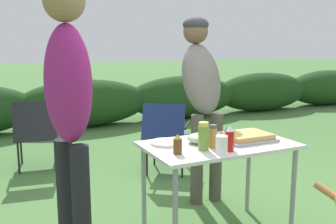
{
  "coord_description": "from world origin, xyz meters",
  "views": [
    {
      "loc": [
        -1.48,
        -2.25,
        1.45
      ],
      "look_at": [
        -0.14,
        0.58,
        0.89
      ],
      "focal_mm": 40.0,
      "sensor_mm": 36.0,
      "label": 1
    }
  ],
  "objects_px": {
    "standing_person_in_olive_jacket": "(201,86)",
    "standing_person_in_dark_puffer": "(68,93)",
    "food_tray": "(247,137)",
    "camp_chair_green_behind_table": "(166,134)",
    "paper_cup_stack": "(221,145)",
    "ketchup_bottle": "(230,139)",
    "relish_jar": "(203,136)",
    "folding_table": "(218,153)",
    "mayo_bottle": "(227,138)",
    "beer_bottle": "(178,145)",
    "camp_chair_near_hedge": "(36,131)",
    "mixing_bowl": "(200,138)",
    "plate_stack": "(166,143)",
    "spice_jar": "(213,137)"
  },
  "relations": [
    {
      "from": "beer_bottle",
      "to": "camp_chair_near_hedge",
      "type": "height_order",
      "value": "beer_bottle"
    },
    {
      "from": "standing_person_in_olive_jacket",
      "to": "mixing_bowl",
      "type": "bearing_deg",
      "value": -118.06
    },
    {
      "from": "food_tray",
      "to": "ketchup_bottle",
      "type": "relative_size",
      "value": 2.15
    },
    {
      "from": "ketchup_bottle",
      "to": "food_tray",
      "type": "bearing_deg",
      "value": 32.49
    },
    {
      "from": "mixing_bowl",
      "to": "ketchup_bottle",
      "type": "distance_m",
      "value": 0.28
    },
    {
      "from": "mayo_bottle",
      "to": "camp_chair_green_behind_table",
      "type": "xyz_separation_m",
      "value": [
        0.27,
        1.59,
        -0.34
      ]
    },
    {
      "from": "camp_chair_green_behind_table",
      "to": "camp_chair_near_hedge",
      "type": "height_order",
      "value": "same"
    },
    {
      "from": "ketchup_bottle",
      "to": "beer_bottle",
      "type": "height_order",
      "value": "ketchup_bottle"
    },
    {
      "from": "food_tray",
      "to": "camp_chair_near_hedge",
      "type": "height_order",
      "value": "camp_chair_near_hedge"
    },
    {
      "from": "ketchup_bottle",
      "to": "mayo_bottle",
      "type": "distance_m",
      "value": 0.07
    },
    {
      "from": "ketchup_bottle",
      "to": "relish_jar",
      "type": "xyz_separation_m",
      "value": [
        -0.14,
        0.1,
        0.01
      ]
    },
    {
      "from": "food_tray",
      "to": "beer_bottle",
      "type": "relative_size",
      "value": 2.87
    },
    {
      "from": "standing_person_in_dark_puffer",
      "to": "standing_person_in_olive_jacket",
      "type": "bearing_deg",
      "value": -78.8
    },
    {
      "from": "ketchup_bottle",
      "to": "spice_jar",
      "type": "distance_m",
      "value": 0.13
    },
    {
      "from": "food_tray",
      "to": "mixing_bowl",
      "type": "relative_size",
      "value": 1.99
    },
    {
      "from": "paper_cup_stack",
      "to": "mayo_bottle",
      "type": "bearing_deg",
      "value": 40.99
    },
    {
      "from": "plate_stack",
      "to": "food_tray",
      "type": "bearing_deg",
      "value": -15.7
    },
    {
      "from": "plate_stack",
      "to": "standing_person_in_olive_jacket",
      "type": "bearing_deg",
      "value": 42.63
    },
    {
      "from": "relish_jar",
      "to": "paper_cup_stack",
      "type": "bearing_deg",
      "value": -63.91
    },
    {
      "from": "mixing_bowl",
      "to": "camp_chair_near_hedge",
      "type": "bearing_deg",
      "value": 113.4
    },
    {
      "from": "folding_table",
      "to": "mayo_bottle",
      "type": "distance_m",
      "value": 0.21
    },
    {
      "from": "folding_table",
      "to": "standing_person_in_dark_puffer",
      "type": "height_order",
      "value": "standing_person_in_dark_puffer"
    },
    {
      "from": "plate_stack",
      "to": "ketchup_bottle",
      "type": "height_order",
      "value": "ketchup_bottle"
    },
    {
      "from": "folding_table",
      "to": "beer_bottle",
      "type": "distance_m",
      "value": 0.44
    },
    {
      "from": "folding_table",
      "to": "plate_stack",
      "type": "xyz_separation_m",
      "value": [
        -0.36,
        0.14,
        0.09
      ]
    },
    {
      "from": "ketchup_bottle",
      "to": "camp_chair_near_hedge",
      "type": "relative_size",
      "value": 0.22
    },
    {
      "from": "mixing_bowl",
      "to": "camp_chair_near_hedge",
      "type": "relative_size",
      "value": 0.23
    },
    {
      "from": "mayo_bottle",
      "to": "relish_jar",
      "type": "relative_size",
      "value": 0.77
    },
    {
      "from": "mayo_bottle",
      "to": "spice_jar",
      "type": "relative_size",
      "value": 0.91
    },
    {
      "from": "mayo_bottle",
      "to": "spice_jar",
      "type": "height_order",
      "value": "spice_jar"
    },
    {
      "from": "paper_cup_stack",
      "to": "beer_bottle",
      "type": "bearing_deg",
      "value": 156.13
    },
    {
      "from": "folding_table",
      "to": "relish_jar",
      "type": "bearing_deg",
      "value": -151.76
    },
    {
      "from": "beer_bottle",
      "to": "standing_person_in_olive_jacket",
      "type": "bearing_deg",
      "value": 51.63
    },
    {
      "from": "mixing_bowl",
      "to": "folding_table",
      "type": "bearing_deg",
      "value": -27.81
    },
    {
      "from": "paper_cup_stack",
      "to": "mixing_bowl",
      "type": "bearing_deg",
      "value": 88.24
    },
    {
      "from": "mixing_bowl",
      "to": "mayo_bottle",
      "type": "distance_m",
      "value": 0.23
    },
    {
      "from": "paper_cup_stack",
      "to": "ketchup_bottle",
      "type": "bearing_deg",
      "value": 17.84
    },
    {
      "from": "food_tray",
      "to": "mixing_bowl",
      "type": "xyz_separation_m",
      "value": [
        -0.36,
        0.09,
        0.01
      ]
    },
    {
      "from": "camp_chair_near_hedge",
      "to": "beer_bottle",
      "type": "bearing_deg",
      "value": -66.31
    },
    {
      "from": "mayo_bottle",
      "to": "standing_person_in_olive_jacket",
      "type": "xyz_separation_m",
      "value": [
        0.29,
        0.87,
        0.27
      ]
    },
    {
      "from": "relish_jar",
      "to": "standing_person_in_olive_jacket",
      "type": "bearing_deg",
      "value": 60.87
    },
    {
      "from": "standing_person_in_olive_jacket",
      "to": "food_tray",
      "type": "bearing_deg",
      "value": -90.0
    },
    {
      "from": "food_tray",
      "to": "camp_chair_green_behind_table",
      "type": "height_order",
      "value": "camp_chair_green_behind_table"
    },
    {
      "from": "ketchup_bottle",
      "to": "camp_chair_green_behind_table",
      "type": "distance_m",
      "value": 1.72
    },
    {
      "from": "spice_jar",
      "to": "mayo_bottle",
      "type": "bearing_deg",
      "value": -32.85
    },
    {
      "from": "paper_cup_stack",
      "to": "mayo_bottle",
      "type": "relative_size",
      "value": 0.81
    },
    {
      "from": "paper_cup_stack",
      "to": "folding_table",
      "type": "bearing_deg",
      "value": 60.69
    },
    {
      "from": "standing_person_in_olive_jacket",
      "to": "standing_person_in_dark_puffer",
      "type": "xyz_separation_m",
      "value": [
        -1.35,
        -0.75,
        0.09
      ]
    },
    {
      "from": "plate_stack",
      "to": "paper_cup_stack",
      "type": "relative_size",
      "value": 1.89
    },
    {
      "from": "mixing_bowl",
      "to": "standing_person_in_olive_jacket",
      "type": "distance_m",
      "value": 0.83
    }
  ]
}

